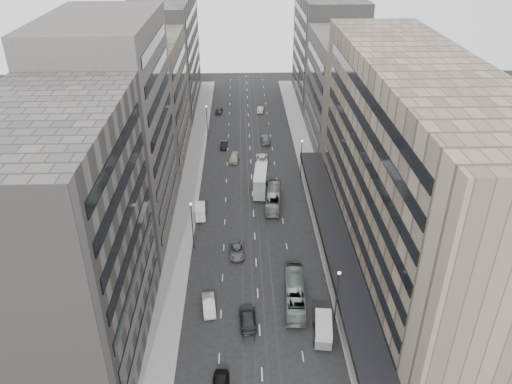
{
  "coord_description": "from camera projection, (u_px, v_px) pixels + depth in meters",
  "views": [
    {
      "loc": [
        -1.96,
        -52.55,
        46.41
      ],
      "look_at": [
        0.39,
        20.63,
        5.13
      ],
      "focal_mm": 35.0,
      "sensor_mm": 36.0,
      "label": 1
    }
  ],
  "objects": [
    {
      "name": "bus_far",
      "position": [
        273.0,
        198.0,
        89.7
      ],
      "size": [
        3.47,
        10.47,
        2.86
      ],
      "primitive_type": "imported",
      "rotation": [
        0.0,
        0.0,
        3.04
      ],
      "color": "gray",
      "rests_on": "ground"
    },
    {
      "name": "building_left_c",
      "position": [
        145.0,
        101.0,
        101.9
      ],
      "size": [
        15.0,
        28.0,
        25.0
      ],
      "primitive_type": "cube",
      "color": "#786C5D",
      "rests_on": "ground"
    },
    {
      "name": "bus_near",
      "position": [
        295.0,
        293.0,
        67.18
      ],
      "size": [
        3.19,
        10.82,
        2.98
      ],
      "primitive_type": "imported",
      "rotation": [
        0.0,
        0.0,
        3.08
      ],
      "color": "gray",
      "rests_on": "ground"
    },
    {
      "name": "lamp_left_far",
      "position": [
        207.0,
        119.0,
        113.65
      ],
      "size": [
        0.44,
        0.44,
        8.32
      ],
      "color": "#262628",
      "rests_on": "ground"
    },
    {
      "name": "sedan_5",
      "position": [
        224.0,
        145.0,
        111.94
      ],
      "size": [
        1.56,
        4.18,
        1.36
      ],
      "primitive_type": "imported",
      "rotation": [
        0.0,
        0.0,
        -0.03
      ],
      "color": "black",
      "rests_on": "ground"
    },
    {
      "name": "building_left_a",
      "position": [
        62.0,
        246.0,
        53.66
      ],
      "size": [
        15.0,
        28.0,
        30.0
      ],
      "primitive_type": "cube",
      "color": "#625D58",
      "rests_on": "ground"
    },
    {
      "name": "sidewalk_left",
      "position": [
        192.0,
        174.0,
        100.87
      ],
      "size": [
        4.0,
        125.0,
        0.15
      ],
      "primitive_type": "cube",
      "color": "gray",
      "rests_on": "ground"
    },
    {
      "name": "panel_van",
      "position": [
        200.0,
        212.0,
        85.85
      ],
      "size": [
        2.07,
        3.84,
        2.34
      ],
      "rotation": [
        0.0,
        0.0,
        0.08
      ],
      "color": "silver",
      "rests_on": "ground"
    },
    {
      "name": "building_right_mid",
      "position": [
        348.0,
        92.0,
        108.58
      ],
      "size": [
        15.0,
        28.0,
        24.0
      ],
      "primitive_type": "cube",
      "color": "#534C48",
      "rests_on": "ground"
    },
    {
      "name": "lamp_left_near",
      "position": [
        192.0,
        220.0,
        76.22
      ],
      "size": [
        0.44,
        0.44,
        8.32
      ],
      "color": "#262628",
      "rests_on": "ground"
    },
    {
      "name": "sedan_3",
      "position": [
        248.0,
        318.0,
        64.16
      ],
      "size": [
        2.48,
        5.44,
        1.54
      ],
      "primitive_type": "imported",
      "rotation": [
        0.0,
        0.0,
        3.2
      ],
      "color": "black",
      "rests_on": "ground"
    },
    {
      "name": "sedan_1",
      "position": [
        209.0,
        305.0,
        66.27
      ],
      "size": [
        2.16,
        4.77,
        1.52
      ],
      "primitive_type": "imported",
      "rotation": [
        0.0,
        0.0,
        0.12
      ],
      "color": "#BCBBB7",
      "rests_on": "ground"
    },
    {
      "name": "lamp_right_far",
      "position": [
        301.0,
        155.0,
        96.79
      ],
      "size": [
        0.44,
        0.44,
        8.32
      ],
      "color": "#262628",
      "rests_on": "ground"
    },
    {
      "name": "vw_microbus",
      "position": [
        323.0,
        329.0,
        61.51
      ],
      "size": [
        2.74,
        5.11,
        2.64
      ],
      "rotation": [
        0.0,
        0.0,
        -0.13
      ],
      "color": "#5A6062",
      "rests_on": "ground"
    },
    {
      "name": "sedan_6",
      "position": [
        262.0,
        158.0,
        105.64
      ],
      "size": [
        2.55,
        5.4,
        1.49
      ],
      "primitive_type": "imported",
      "rotation": [
        0.0,
        0.0,
        3.13
      ],
      "color": "silver",
      "rests_on": "ground"
    },
    {
      "name": "sedan_8",
      "position": [
        219.0,
        110.0,
        131.23
      ],
      "size": [
        2.03,
        4.18,
        1.38
      ],
      "primitive_type": "imported",
      "rotation": [
        0.0,
        0.0,
        -0.1
      ],
      "color": "#242426",
      "rests_on": "ground"
    },
    {
      "name": "department_store",
      "position": [
        411.0,
        173.0,
        68.82
      ],
      "size": [
        19.2,
        60.0,
        30.0
      ],
      "color": "gray",
      "rests_on": "ground"
    },
    {
      "name": "sidewalk_right",
      "position": [
        310.0,
        172.0,
        101.55
      ],
      "size": [
        4.0,
        125.0,
        0.15
      ],
      "primitive_type": "cube",
      "color": "gray",
      "rests_on": "ground"
    },
    {
      "name": "building_right_far",
      "position": [
        327.0,
        50.0,
        133.72
      ],
      "size": [
        15.0,
        32.0,
        28.0
      ],
      "primitive_type": "cube",
      "color": "#625D58",
      "rests_on": "ground"
    },
    {
      "name": "building_left_d",
      "position": [
        165.0,
        54.0,
        129.9
      ],
      "size": [
        15.0,
        38.0,
        28.0
      ],
      "primitive_type": "cube",
      "color": "#625D58",
      "rests_on": "ground"
    },
    {
      "name": "ground",
      "position": [
        258.0,
        298.0,
        68.6
      ],
      "size": [
        220.0,
        220.0,
        0.0
      ],
      "primitive_type": "plane",
      "color": "black",
      "rests_on": "ground"
    },
    {
      "name": "double_decker",
      "position": [
        260.0,
        181.0,
        93.2
      ],
      "size": [
        3.13,
        8.23,
        4.4
      ],
      "rotation": [
        0.0,
        0.0,
        -0.1
      ],
      "color": "gray",
      "rests_on": "ground"
    },
    {
      "name": "sedan_7",
      "position": [
        265.0,
        139.0,
        114.58
      ],
      "size": [
        2.33,
        5.45,
        1.56
      ],
      "primitive_type": "imported",
      "rotation": [
        0.0,
        0.0,
        3.17
      ],
      "color": "slate",
      "rests_on": "ground"
    },
    {
      "name": "sedan_2",
      "position": [
        237.0,
        251.0,
        76.97
      ],
      "size": [
        2.3,
        4.84,
        1.33
      ],
      "primitive_type": "imported",
      "rotation": [
        0.0,
        0.0,
        0.02
      ],
      "color": "#545457",
      "rests_on": "ground"
    },
    {
      "name": "lamp_right_near",
      "position": [
        337.0,
        291.0,
        61.96
      ],
      "size": [
        0.44,
        0.44,
        8.32
      ],
      "color": "#262628",
      "rests_on": "ground"
    },
    {
      "name": "sedan_9",
      "position": [
        260.0,
        109.0,
        131.97
      ],
      "size": [
        1.95,
        4.33,
        1.38
      ],
      "primitive_type": "imported",
      "rotation": [
        0.0,
        0.0,
        3.02
      ],
      "color": "#B2A394",
      "rests_on": "ground"
    },
    {
      "name": "building_left_b",
      "position": [
        113.0,
        132.0,
        76.19
      ],
      "size": [
        15.0,
        26.0,
        34.0
      ],
      "primitive_type": "cube",
      "color": "#534C48",
      "rests_on": "ground"
    },
    {
      "name": "sedan_4",
      "position": [
        234.0,
        157.0,
        105.9
      ],
      "size": [
        2.55,
        5.0,
        1.63
      ],
      "primitive_type": "imported",
      "rotation": [
        0.0,
        0.0,
        -0.13
      ],
      "color": "#A49587",
      "rests_on": "ground"
    }
  ]
}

